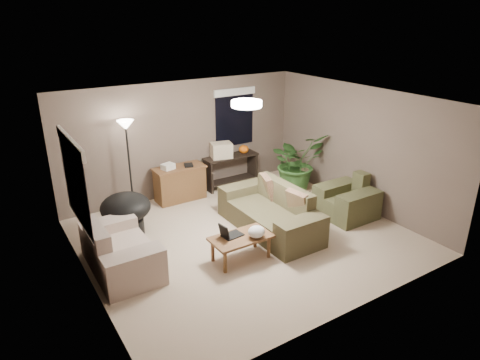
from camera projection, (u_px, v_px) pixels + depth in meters
room_shell at (246, 173)px, 7.33m from camera, size 5.50×5.50×5.50m
main_sofa at (271, 215)px, 7.97m from camera, size 0.95×2.20×0.85m
throw_pillows at (283, 194)px, 7.97m from camera, size 0.37×1.39×0.47m
loveseat at (119, 253)px, 6.71m from camera, size 0.90×1.60×0.85m
armchair at (347, 202)px, 8.50m from camera, size 0.95×1.00×0.85m
coffee_table at (241, 240)px, 6.97m from camera, size 1.00×0.55×0.42m
laptop at (229, 233)px, 6.92m from camera, size 0.39×0.26×0.24m
plastic_bag at (256, 232)px, 6.89m from camera, size 0.30×0.27×0.20m
desk at (180, 183)px, 9.21m from camera, size 1.10×0.50×0.75m
desk_papers at (172, 166)px, 8.97m from camera, size 0.72×0.31×0.12m
console_table at (231, 168)px, 9.91m from camera, size 1.30×0.40×0.75m
pumpkin at (244, 149)px, 9.93m from camera, size 0.30×0.30×0.19m
cardboard_box at (221, 150)px, 9.61m from camera, size 0.52×0.44×0.34m
papasan_chair at (126, 211)px, 7.71m from camera, size 0.95×0.95×0.80m
floor_lamp at (127, 136)px, 8.19m from camera, size 0.32×0.32×1.91m
ceiling_fixture at (247, 104)px, 6.89m from camera, size 0.50×0.50×0.10m
houseplant at (296, 168)px, 9.66m from camera, size 1.21×1.34×1.05m
cat_scratching_post at (306, 181)px, 9.78m from camera, size 0.32×0.32×0.50m
window_left at (73, 167)px, 6.01m from camera, size 0.05×1.56×1.33m
window_back at (235, 108)px, 9.73m from camera, size 1.06×0.05×1.33m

